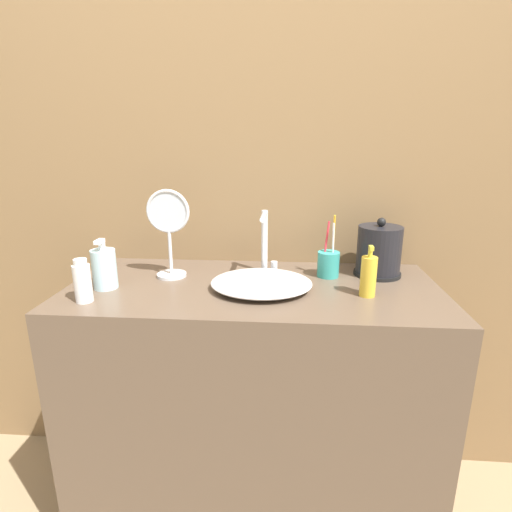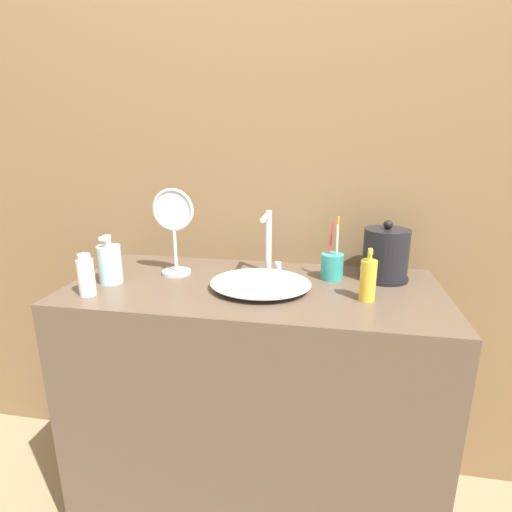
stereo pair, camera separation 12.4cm
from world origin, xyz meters
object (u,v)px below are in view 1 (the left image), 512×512
electric_kettle (379,252)px  vanity_mirror (169,228)px  shampoo_bottle (83,282)px  lotion_bottle (368,276)px  mouthwash_bottle (104,268)px  faucet (266,239)px  toothbrush_cup (328,263)px

electric_kettle → vanity_mirror: 0.72m
shampoo_bottle → lotion_bottle: bearing=7.4°
electric_kettle → mouthwash_bottle: 0.91m
faucet → shampoo_bottle: 0.60m
electric_kettle → mouthwash_bottle: electric_kettle is taller
electric_kettle → lotion_bottle: size_ratio=1.29×
lotion_bottle → vanity_mirror: bearing=168.2°
vanity_mirror → faucet: bearing=9.7°
electric_kettle → shampoo_bottle: bearing=-161.0°
faucet → lotion_bottle: size_ratio=1.41×
lotion_bottle → shampoo_bottle: (-0.83, -0.11, -0.00)m
shampoo_bottle → mouthwash_bottle: 0.11m
faucet → electric_kettle: faucet is taller
faucet → lotion_bottle: 0.38m
faucet → electric_kettle: size_ratio=1.10×
vanity_mirror → lotion_bottle: bearing=-11.8°
electric_kettle → lotion_bottle: bearing=-109.7°
faucet → shampoo_bottle: size_ratio=1.72×
faucet → electric_kettle: (0.39, 0.01, -0.04)m
shampoo_bottle → faucet: bearing=30.0°
electric_kettle → vanity_mirror: size_ratio=0.67×
faucet → mouthwash_bottle: size_ratio=1.38×
mouthwash_bottle → shampoo_bottle: bearing=-96.8°
faucet → toothbrush_cup: 0.23m
electric_kettle → toothbrush_cup: 0.18m
lotion_bottle → mouthwash_bottle: 0.82m
vanity_mirror → shampoo_bottle: bearing=-128.3°
toothbrush_cup → mouthwash_bottle: (-0.72, -0.17, 0.02)m
faucet → shampoo_bottle: bearing=-150.0°
toothbrush_cup → shampoo_bottle: toothbrush_cup is taller
shampoo_bottle → vanity_mirror: size_ratio=0.43×
electric_kettle → mouthwash_bottle: size_ratio=1.26×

